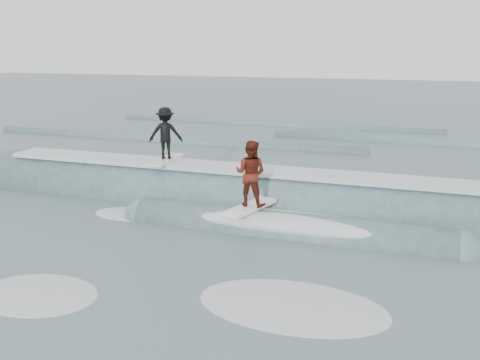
% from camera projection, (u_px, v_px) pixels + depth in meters
% --- Properties ---
extents(ground, '(160.00, 160.00, 0.00)m').
position_uv_depth(ground, '(203.00, 245.00, 14.02)').
color(ground, '#3C5558').
rests_on(ground, ground).
extents(breaking_wave, '(21.81, 3.99, 2.42)m').
position_uv_depth(breaking_wave, '(255.00, 208.00, 17.16)').
color(breaking_wave, '#375A5D').
rests_on(breaking_wave, ground).
extents(surfer_black, '(1.28, 2.02, 1.84)m').
position_uv_depth(surfer_black, '(166.00, 135.00, 18.03)').
color(surfer_black, silver).
rests_on(surfer_black, ground).
extents(surfer_red, '(1.06, 2.07, 1.96)m').
position_uv_depth(surfer_red, '(251.00, 176.00, 14.94)').
color(surfer_red, white).
rests_on(surfer_red, ground).
extents(whitewater, '(14.09, 7.20, 0.10)m').
position_uv_depth(whitewater, '(141.00, 265.00, 12.75)').
color(whitewater, silver).
rests_on(whitewater, ground).
extents(far_swells, '(38.22, 8.65, 0.80)m').
position_uv_depth(far_swells, '(320.00, 139.00, 30.31)').
color(far_swells, '#375A5D').
rests_on(far_swells, ground).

